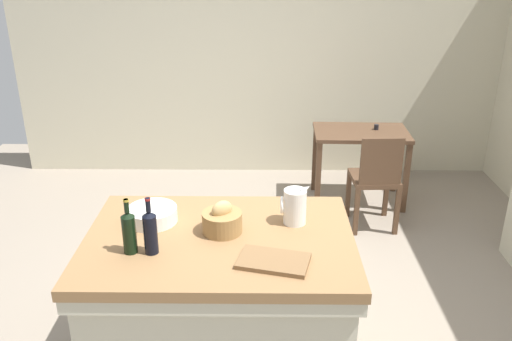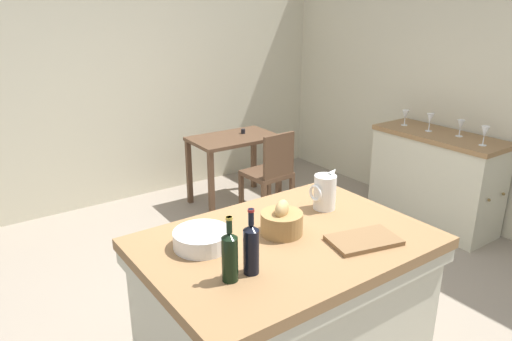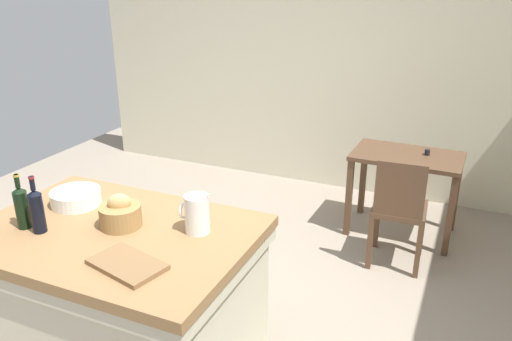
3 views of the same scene
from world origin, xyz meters
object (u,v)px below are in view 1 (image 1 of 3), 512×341
wooden_chair (376,178)px  wine_bottle_amber (129,231)px  cutting_board (273,261)px  pitcher (294,206)px  island_table (221,300)px  writing_desk (360,143)px  bread_basket (222,221)px  wine_bottle_dark (150,231)px  wash_bowl (152,215)px

wooden_chair → wine_bottle_amber: bearing=-131.0°
cutting_board → pitcher: bearing=73.5°
island_table → writing_desk: (1.19, 2.36, 0.13)m
pitcher → wine_bottle_amber: bearing=-159.1°
writing_desk → bread_basket: bearing=-117.2°
bread_basket → wine_bottle_dark: wine_bottle_dark is taller
wooden_chair → wine_bottle_dark: wine_bottle_dark is taller
bread_basket → island_table: bearing=-103.2°
bread_basket → wine_bottle_amber: 0.51m
writing_desk → wash_bowl: wash_bowl is taller
island_table → wine_bottle_dark: size_ratio=4.72×
bread_basket → wine_bottle_dark: size_ratio=0.71×
pitcher → wine_bottle_amber: size_ratio=0.81×
island_table → bread_basket: bearing=76.8°
writing_desk → wine_bottle_dark: (-1.53, -2.52, 0.42)m
pitcher → wine_bottle_dark: (-0.76, -0.33, 0.02)m
writing_desk → wine_bottle_amber: (-1.64, -2.52, 0.42)m
wash_bowl → wine_bottle_amber: size_ratio=0.94×
pitcher → wash_bowl: pitcher is taller
bread_basket → cutting_board: bread_basket is taller
wooden_chair → cutting_board: cutting_board is taller
wooden_chair → pitcher: size_ratio=3.67×
wine_bottle_amber → wooden_chair: bearing=49.0°
island_table → pitcher: bearing=21.7°
writing_desk → wine_bottle_dark: bearing=-121.2°
wooden_chair → pitcher: 1.88m
island_table → pitcher: 0.69m
cutting_board → wash_bowl: bearing=147.7°
wooden_chair → pitcher: pitcher is taller
wooden_chair → wash_bowl: wash_bowl is taller
island_table → writing_desk: 2.64m
writing_desk → wine_bottle_dark: 2.98m
wine_bottle_dark → wine_bottle_amber: (-0.11, 0.00, -0.00)m
island_table → wine_bottle_amber: bearing=-159.9°
cutting_board → wine_bottle_amber: 0.75m
pitcher → island_table: bearing=-158.3°
pitcher → wine_bottle_dark: 0.83m
pitcher → wooden_chair: bearing=63.0°
bread_basket → wine_bottle_dark: bearing=-147.4°
bread_basket → writing_desk: bearing=62.8°
wine_bottle_dark → cutting_board: bearing=-8.6°
pitcher → bread_basket: (-0.41, -0.11, -0.04)m
writing_desk → wooden_chair: 0.60m
island_table → wash_bowl: wash_bowl is taller
writing_desk → wash_bowl: 2.72m
cutting_board → bread_basket: bearing=131.1°
writing_desk → pitcher: 2.35m
pitcher → wash_bowl: (-0.82, 0.01, -0.06)m
writing_desk → wine_bottle_dark: wine_bottle_dark is taller
wash_bowl → cutting_board: wash_bowl is taller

